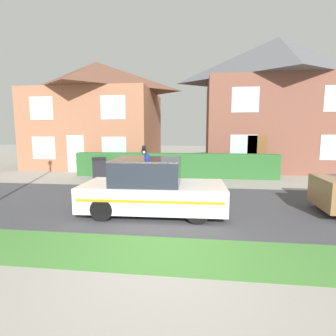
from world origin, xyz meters
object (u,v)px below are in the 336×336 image
(house_right, at_px, (276,103))
(wheelie_bin, at_px, (99,168))
(cat, at_px, (144,151))
(house_left, at_px, (98,114))
(police_car, at_px, (152,188))

(house_right, distance_m, wheelie_bin, 11.25)
(cat, height_order, house_left, house_left)
(house_right, height_order, wheelie_bin, house_right)
(police_car, bearing_deg, cat, -157.38)
(police_car, bearing_deg, house_right, 57.94)
(wheelie_bin, bearing_deg, house_right, 5.43)
(police_car, distance_m, cat, 1.08)
(house_left, distance_m, wheelie_bin, 6.18)
(police_car, distance_m, house_left, 11.91)
(police_car, xyz_separation_m, wheelie_bin, (-3.57, 5.12, -0.19))
(wheelie_bin, bearing_deg, police_car, -77.38)
(cat, distance_m, wheelie_bin, 6.33)
(cat, relative_size, house_right, 0.04)
(house_left, height_order, wheelie_bin, house_left)
(police_car, relative_size, house_left, 0.50)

